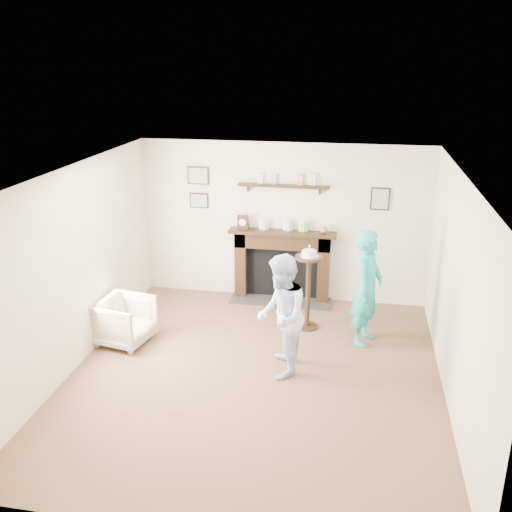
% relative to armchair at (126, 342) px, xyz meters
% --- Properties ---
extents(ground, '(5.00, 5.00, 0.00)m').
position_rel_armchair_xyz_m(ground, '(1.90, -0.55, 0.00)').
color(ground, brown).
rests_on(ground, ground).
extents(room_shell, '(4.54, 5.02, 2.52)m').
position_rel_armchair_xyz_m(room_shell, '(1.90, 0.14, 1.62)').
color(room_shell, beige).
rests_on(room_shell, ground).
extents(armchair, '(0.81, 0.80, 0.64)m').
position_rel_armchair_xyz_m(armchair, '(0.00, 0.00, 0.00)').
color(armchair, tan).
rests_on(armchair, ground).
extents(man, '(0.68, 0.82, 1.53)m').
position_rel_armchair_xyz_m(man, '(2.20, -0.39, 0.00)').
color(man, silver).
rests_on(man, ground).
extents(woman, '(0.54, 0.67, 1.60)m').
position_rel_armchair_xyz_m(woman, '(3.22, 0.61, 0.00)').
color(woman, '#1FB2AB').
rests_on(woman, ground).
extents(pedestal_table, '(0.39, 0.39, 1.25)m').
position_rel_armchair_xyz_m(pedestal_table, '(2.40, 0.90, 0.77)').
color(pedestal_table, black).
rests_on(pedestal_table, ground).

